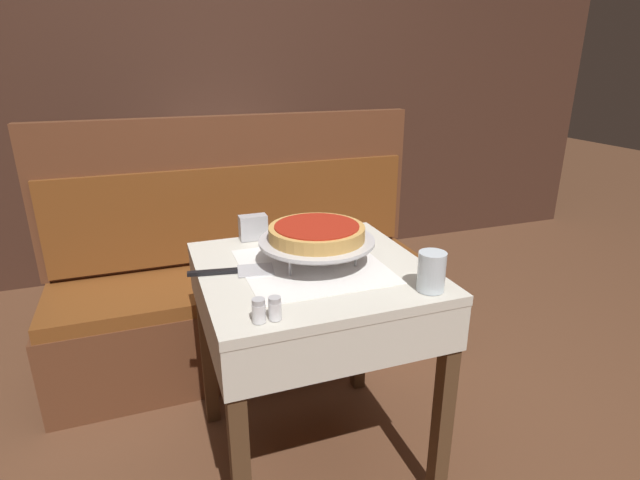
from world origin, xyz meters
The scene contains 13 objects.
ground_plane centered at (0.00, 0.00, 0.00)m, with size 14.00×14.00×0.00m, color brown.
dining_table_front centered at (0.00, 0.00, 0.64)m, with size 0.71×0.71×0.75m.
dining_table_rear centered at (0.04, 1.50, 0.65)m, with size 0.76×0.76×0.75m.
booth_bench centered at (-0.07, 0.74, 0.33)m, with size 1.75×0.50×1.13m.
back_wall_panel centered at (0.00, 1.98, 1.20)m, with size 6.00×0.04×2.40m, color #3D2319.
pizza_pan_stand centered at (0.02, 0.01, 0.83)m, with size 0.37×0.37×0.08m.
deep_dish_pizza centered at (0.02, 0.01, 0.86)m, with size 0.30×0.30×0.05m.
pizza_server centered at (-0.24, 0.03, 0.76)m, with size 0.27×0.11×0.01m.
water_glass_near centered at (0.26, -0.28, 0.81)m, with size 0.08×0.08×0.11m.
salt_shaker centered at (-0.24, -0.30, 0.78)m, with size 0.03×0.03×0.06m.
pepper_shaker centered at (-0.20, -0.30, 0.78)m, with size 0.03×0.03×0.06m.
napkin_holder centered at (-0.12, 0.31, 0.80)m, with size 0.10×0.05×0.09m.
condiment_caddy centered at (0.10, 1.40, 0.80)m, with size 0.11×0.11×0.16m.
Camera 1 is at (-0.48, -1.39, 1.38)m, focal length 28.00 mm.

